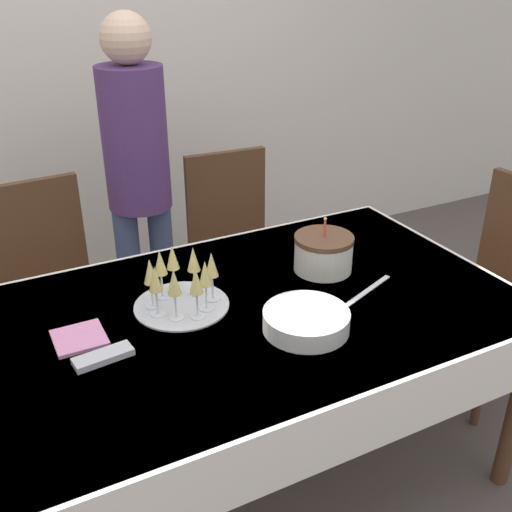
{
  "coord_description": "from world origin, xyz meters",
  "views": [
    {
      "loc": [
        -0.67,
        -1.51,
        1.77
      ],
      "look_at": [
        0.16,
        0.11,
        0.86
      ],
      "focal_mm": 42.0,
      "sensor_mm": 36.0,
      "label": 1
    }
  ],
  "objects_px": {
    "dining_chair_far_left": "(50,285)",
    "dining_chair_right_end": "(501,281)",
    "champagne_tray": "(180,281)",
    "plate_stack_main": "(306,321)",
    "dining_chair_far_right": "(235,244)",
    "person_standing": "(137,166)",
    "birthday_cake": "(323,253)"
  },
  "relations": [
    {
      "from": "dining_chair_right_end",
      "to": "person_standing",
      "type": "bearing_deg",
      "value": 143.3
    },
    {
      "from": "birthday_cake",
      "to": "champagne_tray",
      "type": "distance_m",
      "value": 0.55
    },
    {
      "from": "dining_chair_right_end",
      "to": "dining_chair_far_left",
      "type": "bearing_deg",
      "value": 153.74
    },
    {
      "from": "dining_chair_far_right",
      "to": "birthday_cake",
      "type": "bearing_deg",
      "value": -89.97
    },
    {
      "from": "person_standing",
      "to": "champagne_tray",
      "type": "bearing_deg",
      "value": -98.88
    },
    {
      "from": "dining_chair_far_right",
      "to": "plate_stack_main",
      "type": "height_order",
      "value": "dining_chair_far_right"
    },
    {
      "from": "person_standing",
      "to": "birthday_cake",
      "type": "bearing_deg",
      "value": -63.69
    },
    {
      "from": "dining_chair_far_left",
      "to": "champagne_tray",
      "type": "height_order",
      "value": "dining_chair_far_left"
    },
    {
      "from": "dining_chair_right_end",
      "to": "plate_stack_main",
      "type": "xyz_separation_m",
      "value": [
        -1.12,
        -0.21,
        0.25
      ]
    },
    {
      "from": "champagne_tray",
      "to": "plate_stack_main",
      "type": "xyz_separation_m",
      "value": [
        0.29,
        -0.3,
        -0.06
      ]
    },
    {
      "from": "dining_chair_far_right",
      "to": "champagne_tray",
      "type": "bearing_deg",
      "value": -126.14
    },
    {
      "from": "birthday_cake",
      "to": "dining_chair_far_left",
      "type": "bearing_deg",
      "value": 139.31
    },
    {
      "from": "dining_chair_far_right",
      "to": "person_standing",
      "type": "distance_m",
      "value": 0.61
    },
    {
      "from": "birthday_cake",
      "to": "plate_stack_main",
      "type": "distance_m",
      "value": 0.41
    },
    {
      "from": "plate_stack_main",
      "to": "person_standing",
      "type": "distance_m",
      "value": 1.18
    },
    {
      "from": "dining_chair_far_right",
      "to": "birthday_cake",
      "type": "height_order",
      "value": "dining_chair_far_right"
    },
    {
      "from": "dining_chair_far_right",
      "to": "dining_chair_right_end",
      "type": "distance_m",
      "value": 1.21
    },
    {
      "from": "plate_stack_main",
      "to": "person_standing",
      "type": "xyz_separation_m",
      "value": [
        -0.16,
        1.16,
        0.18
      ]
    },
    {
      "from": "dining_chair_right_end",
      "to": "plate_stack_main",
      "type": "relative_size",
      "value": 3.58
    },
    {
      "from": "dining_chair_far_right",
      "to": "birthday_cake",
      "type": "relative_size",
      "value": 4.46
    },
    {
      "from": "dining_chair_far_right",
      "to": "dining_chair_right_end",
      "type": "relative_size",
      "value": 1.0
    },
    {
      "from": "dining_chair_far_right",
      "to": "champagne_tray",
      "type": "height_order",
      "value": "dining_chair_far_right"
    },
    {
      "from": "dining_chair_far_right",
      "to": "plate_stack_main",
      "type": "bearing_deg",
      "value": -103.87
    },
    {
      "from": "dining_chair_far_right",
      "to": "champagne_tray",
      "type": "distance_m",
      "value": 0.99
    },
    {
      "from": "dining_chair_far_right",
      "to": "plate_stack_main",
      "type": "xyz_separation_m",
      "value": [
        -0.26,
        -1.06,
        0.25
      ]
    },
    {
      "from": "dining_chair_far_left",
      "to": "dining_chair_right_end",
      "type": "distance_m",
      "value": 1.93
    },
    {
      "from": "champagne_tray",
      "to": "dining_chair_right_end",
      "type": "bearing_deg",
      "value": -3.91
    },
    {
      "from": "dining_chair_right_end",
      "to": "plate_stack_main",
      "type": "distance_m",
      "value": 1.16
    },
    {
      "from": "dining_chair_far_left",
      "to": "dining_chair_right_end",
      "type": "bearing_deg",
      "value": -26.26
    },
    {
      "from": "dining_chair_right_end",
      "to": "champagne_tray",
      "type": "bearing_deg",
      "value": 176.09
    },
    {
      "from": "dining_chair_far_left",
      "to": "person_standing",
      "type": "height_order",
      "value": "person_standing"
    },
    {
      "from": "dining_chair_right_end",
      "to": "plate_stack_main",
      "type": "bearing_deg",
      "value": -169.52
    }
  ]
}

